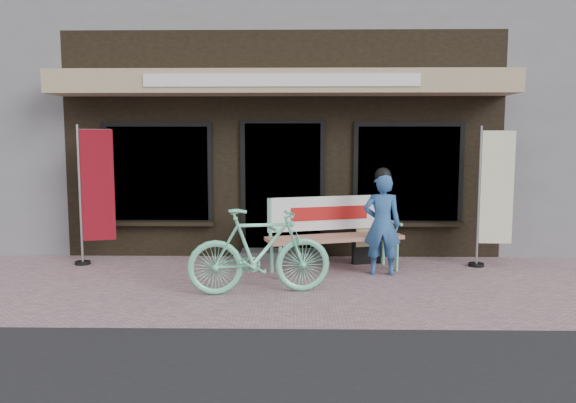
{
  "coord_description": "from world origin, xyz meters",
  "views": [
    {
      "loc": [
        0.25,
        -6.98,
        1.93
      ],
      "look_at": [
        0.11,
        0.7,
        1.05
      ],
      "focal_mm": 35.0,
      "sensor_mm": 36.0,
      "label": 1
    }
  ],
  "objects_px": {
    "bench": "(332,228)",
    "bicycle": "(259,251)",
    "nobori_cream": "(493,195)",
    "menu_stand": "(367,234)",
    "person": "(382,222)",
    "nobori_red": "(95,193)"
  },
  "relations": [
    {
      "from": "bicycle",
      "to": "nobori_cream",
      "type": "distance_m",
      "value": 3.74
    },
    {
      "from": "bench",
      "to": "bicycle",
      "type": "distance_m",
      "value": 1.59
    },
    {
      "from": "bicycle",
      "to": "nobori_cream",
      "type": "xyz_separation_m",
      "value": [
        3.37,
        1.52,
        0.55
      ]
    },
    {
      "from": "bench",
      "to": "person",
      "type": "height_order",
      "value": "person"
    },
    {
      "from": "nobori_red",
      "to": "menu_stand",
      "type": "distance_m",
      "value": 4.19
    },
    {
      "from": "bench",
      "to": "bicycle",
      "type": "height_order",
      "value": "bench"
    },
    {
      "from": "bench",
      "to": "nobori_cream",
      "type": "distance_m",
      "value": 2.45
    },
    {
      "from": "bicycle",
      "to": "nobori_red",
      "type": "height_order",
      "value": "nobori_red"
    },
    {
      "from": "nobori_red",
      "to": "bicycle",
      "type": "bearing_deg",
      "value": -49.74
    },
    {
      "from": "person",
      "to": "nobori_cream",
      "type": "distance_m",
      "value": 1.82
    },
    {
      "from": "nobori_cream",
      "to": "menu_stand",
      "type": "height_order",
      "value": "nobori_cream"
    },
    {
      "from": "person",
      "to": "nobori_red",
      "type": "distance_m",
      "value": 4.32
    },
    {
      "from": "person",
      "to": "nobori_red",
      "type": "relative_size",
      "value": 0.71
    },
    {
      "from": "nobori_red",
      "to": "menu_stand",
      "type": "relative_size",
      "value": 2.33
    },
    {
      "from": "bicycle",
      "to": "menu_stand",
      "type": "height_order",
      "value": "bicycle"
    },
    {
      "from": "menu_stand",
      "to": "bench",
      "type": "bearing_deg",
      "value": -159.2
    },
    {
      "from": "nobori_cream",
      "to": "person",
      "type": "bearing_deg",
      "value": -160.2
    },
    {
      "from": "bench",
      "to": "nobori_cream",
      "type": "bearing_deg",
      "value": -11.27
    },
    {
      "from": "person",
      "to": "nobori_red",
      "type": "xyz_separation_m",
      "value": [
        -4.27,
        0.61,
        0.35
      ]
    },
    {
      "from": "bench",
      "to": "bicycle",
      "type": "relative_size",
      "value": 1.15
    },
    {
      "from": "person",
      "to": "menu_stand",
      "type": "height_order",
      "value": "person"
    },
    {
      "from": "bicycle",
      "to": "menu_stand",
      "type": "xyz_separation_m",
      "value": [
        1.53,
        1.67,
        -0.07
      ]
    }
  ]
}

